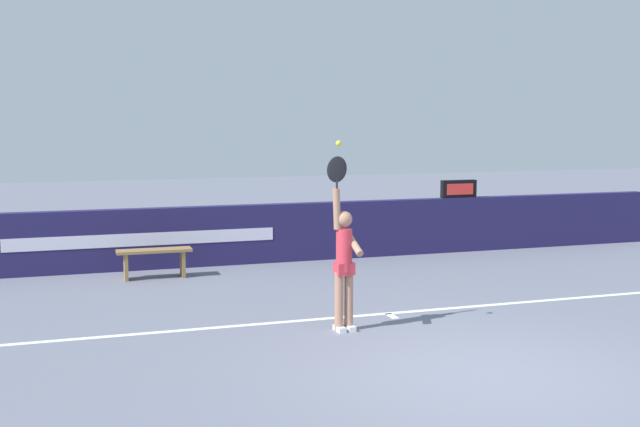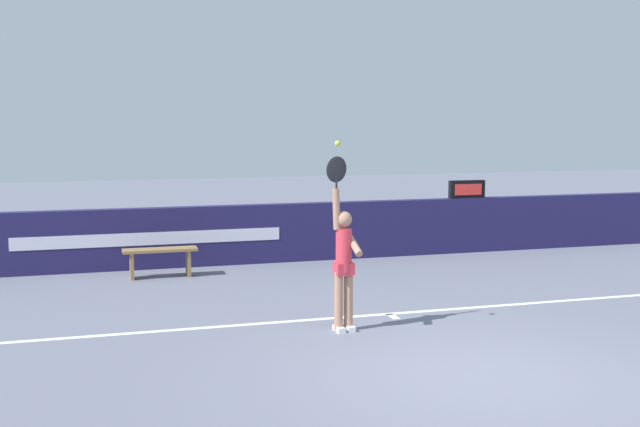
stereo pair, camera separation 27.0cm
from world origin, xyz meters
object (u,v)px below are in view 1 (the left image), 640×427
Objects in this scene: speed_display at (459,189)px; tennis_ball at (339,143)px; courtside_bench_near at (154,257)px; tennis_player at (344,260)px.

speed_display is 11.05× the size of tennis_ball.
courtside_bench_near is (-6.47, -0.91, -0.95)m from speed_display.
tennis_player reaches higher than courtside_bench_near.
tennis_player is 1.79× the size of courtside_bench_near.
courtside_bench_near is at bearing 111.65° from tennis_ball.
speed_display is at bearing 49.90° from tennis_ball.
tennis_player is at bearing -65.13° from courtside_bench_near.
tennis_player is 4.80m from courtside_bench_near.
courtside_bench_near is at bearing -171.99° from speed_display.
tennis_player is (-4.47, -5.24, -0.38)m from speed_display.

